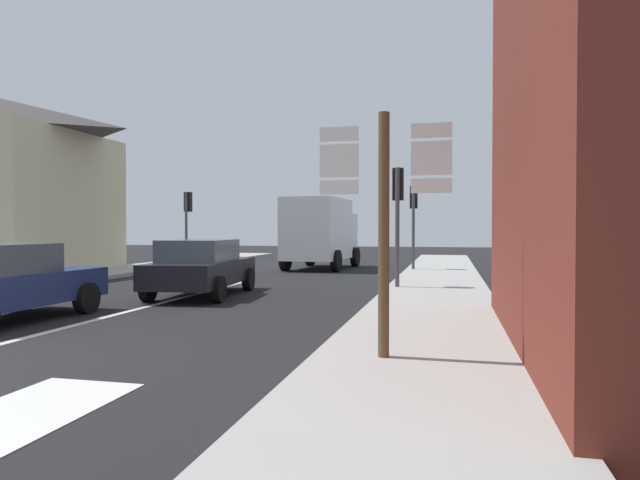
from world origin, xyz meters
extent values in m
plane|color=black|center=(0.00, 10.00, 0.00)|extent=(80.00, 80.00, 0.00)
cube|color=#9E9B96|center=(6.26, 8.00, 0.07)|extent=(2.76, 44.00, 0.14)
cube|color=silver|center=(0.00, 6.00, 0.01)|extent=(0.16, 12.00, 0.01)
cube|color=silver|center=(2.68, -1.00, 0.01)|extent=(1.20, 2.20, 0.01)
cube|color=beige|center=(-11.71, 17.15, 0.35)|extent=(5.30, 1.20, 0.70)
cylinder|color=black|center=(-2.44, 4.60, 0.32)|extent=(0.22, 0.64, 0.64)
cylinder|color=black|center=(-0.69, 4.60, 0.32)|extent=(0.22, 0.64, 0.64)
cube|color=black|center=(0.29, 8.03, 0.62)|extent=(2.12, 4.34, 0.60)
cube|color=#47515B|center=(0.31, 7.78, 1.19)|extent=(1.73, 2.23, 0.55)
cylinder|color=black|center=(-0.70, 9.29, 0.32)|extent=(0.28, 0.66, 0.64)
cylinder|color=black|center=(1.04, 9.45, 0.32)|extent=(0.28, 0.66, 0.64)
cylinder|color=black|center=(-0.46, 6.60, 0.32)|extent=(0.28, 0.66, 0.64)
cylinder|color=black|center=(1.28, 6.76, 0.32)|extent=(0.28, 0.66, 0.64)
cube|color=silver|center=(1.06, 17.80, 1.75)|extent=(2.44, 3.84, 2.60)
cube|color=silver|center=(1.23, 20.29, 1.45)|extent=(2.17, 1.43, 2.00)
cube|color=#47515B|center=(1.23, 20.34, 2.25)|extent=(1.76, 0.22, 0.70)
cylinder|color=black|center=(0.13, 20.31, 0.45)|extent=(0.34, 0.92, 0.90)
cylinder|color=black|center=(2.32, 20.17, 0.45)|extent=(0.34, 0.92, 0.90)
cylinder|color=black|center=(-0.09, 16.92, 0.45)|extent=(0.34, 0.92, 0.90)
cylinder|color=black|center=(2.10, 16.78, 0.45)|extent=(0.34, 0.92, 0.90)
cylinder|color=brown|center=(5.79, 1.48, 1.60)|extent=(0.14, 0.14, 3.20)
cube|color=white|center=(5.21, 1.53, 2.96)|extent=(0.50, 0.03, 0.18)
cube|color=black|center=(5.21, 1.55, 2.96)|extent=(0.43, 0.01, 0.13)
cube|color=white|center=(5.21, 1.53, 2.62)|extent=(0.50, 0.03, 0.42)
cube|color=black|center=(5.21, 1.55, 2.62)|extent=(0.43, 0.01, 0.32)
cube|color=white|center=(5.21, 1.53, 2.28)|extent=(0.50, 0.03, 0.18)
cube|color=black|center=(5.21, 1.55, 2.28)|extent=(0.43, 0.01, 0.13)
cube|color=white|center=(6.37, 1.53, 2.96)|extent=(0.50, 0.03, 0.18)
cube|color=black|center=(6.37, 1.55, 2.96)|extent=(0.43, 0.01, 0.13)
cube|color=white|center=(6.37, 1.53, 2.62)|extent=(0.50, 0.03, 0.42)
cube|color=black|center=(6.37, 1.55, 2.62)|extent=(0.43, 0.01, 0.32)
cube|color=white|center=(6.37, 1.53, 2.28)|extent=(0.50, 0.03, 0.18)
cube|color=black|center=(6.37, 1.55, 2.28)|extent=(0.43, 0.01, 0.13)
cylinder|color=#47474C|center=(-5.18, 18.07, 1.73)|extent=(0.12, 0.12, 3.45)
cube|color=black|center=(-5.18, 18.27, 3.00)|extent=(0.30, 0.28, 0.90)
sphere|color=red|center=(-5.18, 18.41, 3.27)|extent=(0.18, 0.18, 0.18)
sphere|color=#3C2303|center=(-5.18, 18.41, 2.99)|extent=(0.18, 0.18, 0.18)
sphere|color=black|center=(-5.18, 18.41, 2.71)|extent=(0.18, 0.18, 0.18)
cylinder|color=#47474C|center=(5.18, 17.14, 1.74)|extent=(0.12, 0.12, 3.48)
cube|color=black|center=(5.18, 17.34, 3.03)|extent=(0.30, 0.28, 0.90)
sphere|color=red|center=(5.18, 17.48, 3.30)|extent=(0.18, 0.18, 0.18)
sphere|color=#3C2303|center=(5.18, 17.48, 3.02)|extent=(0.18, 0.18, 0.18)
sphere|color=black|center=(5.18, 17.48, 2.74)|extent=(0.18, 0.18, 0.18)
cylinder|color=#47474C|center=(5.18, 10.11, 1.73)|extent=(0.12, 0.12, 3.46)
cube|color=black|center=(5.18, 10.31, 3.01)|extent=(0.30, 0.28, 0.90)
sphere|color=red|center=(5.18, 10.45, 3.28)|extent=(0.18, 0.18, 0.18)
sphere|color=#3C2303|center=(5.18, 10.45, 3.00)|extent=(0.18, 0.18, 0.18)
sphere|color=black|center=(5.18, 10.45, 2.72)|extent=(0.18, 0.18, 0.18)
camera|label=1|loc=(6.60, -5.50, 1.74)|focal=31.39mm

